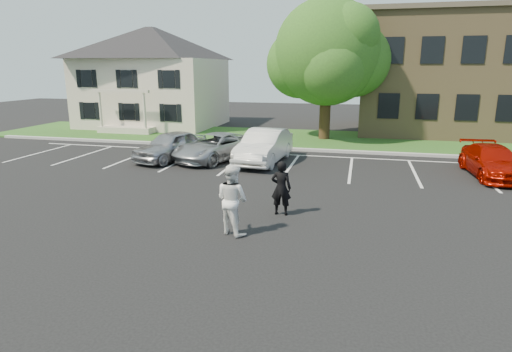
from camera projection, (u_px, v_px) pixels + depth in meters
The scene contains 12 objects.
ground_plane at pixel (248, 224), 12.86m from camera, with size 90.00×90.00×0.00m, color black.
curb at pixel (302, 150), 24.14m from camera, with size 40.00×0.30×0.15m, color gray.
grass_strip at pixel (310, 139), 27.91m from camera, with size 44.00×8.00×0.08m, color #21491A.
stall_lines at pixel (322, 163), 20.96m from camera, with size 34.00×5.36×0.01m.
house at pixel (153, 77), 33.70m from camera, with size 10.30×9.22×7.60m.
tree at pixel (329, 55), 26.69m from camera, with size 7.80×7.20×8.80m.
man_black_suit at pixel (281, 188), 13.50m from camera, with size 0.64×0.42×1.76m, color black.
man_white_shirt at pixel (232, 199), 11.93m from camera, with size 0.97×0.76×2.00m, color white.
car_silver_west at pixel (171, 146), 21.63m from camera, with size 1.73×4.30×1.47m, color #A5A5AA.
car_silver_minivan at pixel (215, 147), 21.59m from camera, with size 2.24×4.87×1.35m, color #A9ABB0.
car_white_sedan at pixel (264, 146), 21.03m from camera, with size 1.72×4.93×1.62m, color silver.
car_red_compact at pixel (492, 161), 18.34m from camera, with size 1.85×4.55×1.32m, color #990C01.
Camera 1 is at (3.10, -11.70, 4.57)m, focal length 30.00 mm.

